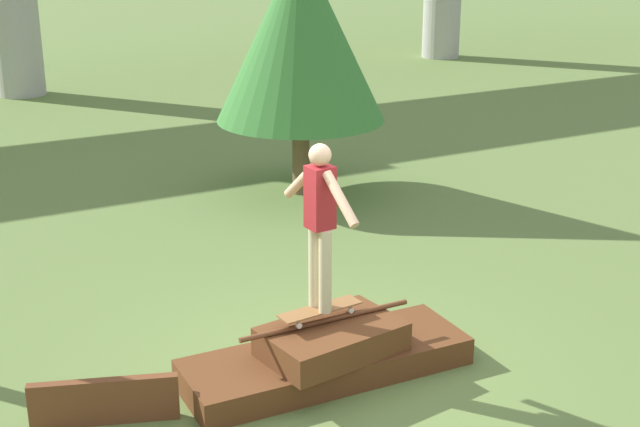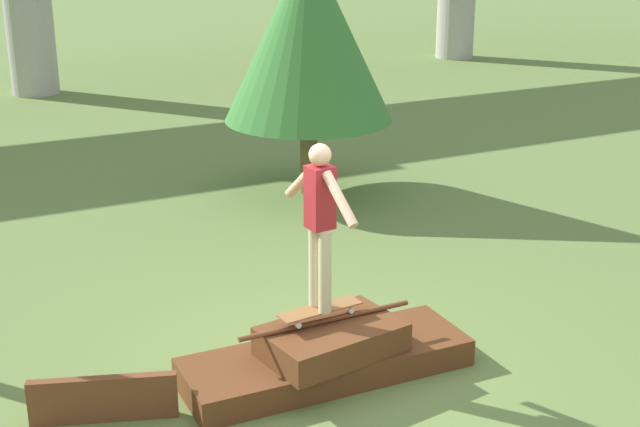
{
  "view_description": "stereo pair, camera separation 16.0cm",
  "coord_description": "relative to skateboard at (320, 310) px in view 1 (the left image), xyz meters",
  "views": [
    {
      "loc": [
        -3.59,
        -6.63,
        4.22
      ],
      "look_at": [
        -0.05,
        0.05,
        1.62
      ],
      "focal_mm": 50.0,
      "sensor_mm": 36.0,
      "label": 1
    },
    {
      "loc": [
        -3.45,
        -6.7,
        4.22
      ],
      "look_at": [
        -0.05,
        0.05,
        1.62
      ],
      "focal_mm": 50.0,
      "sensor_mm": 36.0,
      "label": 2
    }
  ],
  "objects": [
    {
      "name": "scrap_pile",
      "position": [
        0.05,
        -0.07,
        -0.45
      ],
      "size": [
        2.78,
        1.06,
        0.6
      ],
      "color": "#5B3319",
      "rests_on": "ground_plane"
    },
    {
      "name": "skateboard",
      "position": [
        0.0,
        0.0,
        0.0
      ],
      "size": [
        0.85,
        0.29,
        0.09
      ],
      "color": "brown",
      "rests_on": "scrap_pile"
    },
    {
      "name": "scrap_plank_loose",
      "position": [
        -2.04,
        0.11,
        -0.46
      ],
      "size": [
        1.23,
        0.5,
        0.42
      ],
      "color": "brown",
      "rests_on": "ground_plane"
    },
    {
      "name": "ground_plane",
      "position": [
        0.05,
        -0.05,
        -0.67
      ],
      "size": [
        80.0,
        80.0,
        0.0
      ],
      "primitive_type": "plane",
      "color": "olive"
    },
    {
      "name": "tree_behind_left",
      "position": [
        2.42,
        5.19,
        1.8
      ],
      "size": [
        2.55,
        2.55,
        3.8
      ],
      "color": "brown",
      "rests_on": "ground_plane"
    },
    {
      "name": "skater",
      "position": [
        0.0,
        0.0,
        0.93
      ],
      "size": [
        0.24,
        1.13,
        1.58
      ],
      "color": "#C6B78E",
      "rests_on": "skateboard"
    }
  ]
}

